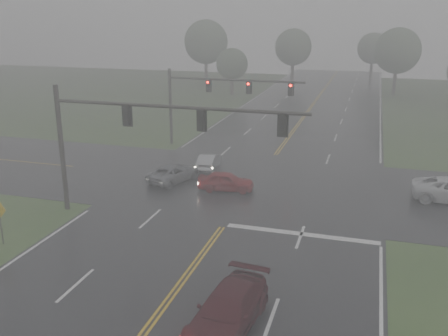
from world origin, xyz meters
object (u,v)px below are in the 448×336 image
(sedan_red, at_px, (226,190))
(signal_gantry_far, at_px, (210,93))
(sedan_maroon, at_px, (228,328))
(sedan_silver, at_px, (209,169))
(car_grey, at_px, (174,181))
(signal_gantry_near, at_px, (131,128))

(sedan_red, bearing_deg, signal_gantry_far, 15.07)
(sedan_maroon, height_order, sedan_silver, sedan_maroon)
(sedan_maroon, relative_size, signal_gantry_far, 0.42)
(sedan_silver, relative_size, car_grey, 0.85)
(car_grey, bearing_deg, sedan_silver, -93.43)
(sedan_silver, height_order, signal_gantry_near, signal_gantry_near)
(signal_gantry_near, xyz_separation_m, signal_gantry_far, (-0.87, 17.19, -0.56))
(car_grey, height_order, signal_gantry_far, signal_gantry_far)
(sedan_silver, bearing_deg, sedan_red, 116.23)
(sedan_maroon, distance_m, sedan_red, 15.87)
(sedan_silver, xyz_separation_m, car_grey, (-1.49, -3.67, 0.00))
(sedan_silver, height_order, signal_gantry_far, signal_gantry_far)
(signal_gantry_near, bearing_deg, sedan_silver, 83.68)
(sedan_silver, distance_m, signal_gantry_near, 12.00)
(signal_gantry_far, bearing_deg, car_grey, -86.91)
(car_grey, xyz_separation_m, signal_gantry_far, (-0.55, 10.26, 4.94))
(signal_gantry_near, bearing_deg, car_grey, 92.63)
(sedan_maroon, height_order, sedan_red, sedan_maroon)
(sedan_maroon, bearing_deg, sedan_red, 112.55)
(car_grey, height_order, signal_gantry_near, signal_gantry_near)
(car_grey, xyz_separation_m, signal_gantry_near, (0.32, -6.93, 5.50))
(sedan_maroon, relative_size, signal_gantry_near, 0.35)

